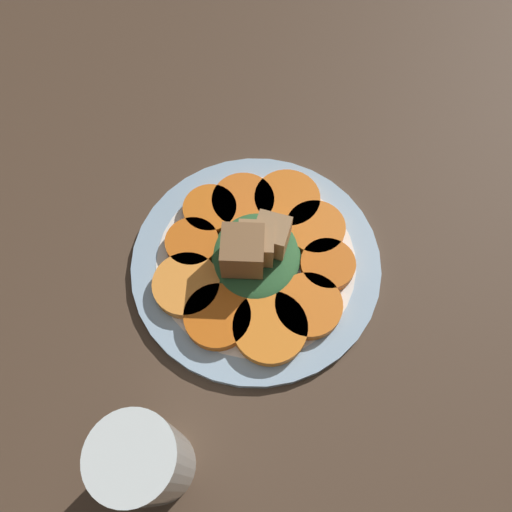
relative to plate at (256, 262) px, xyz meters
The scene contains 15 objects.
table_slab 1.52cm from the plate, ahead, with size 120.00×120.00×2.00cm, color #4C3828.
plate is the anchor object (origin of this frame).
carrot_slice_0 8.07cm from the plate, 128.90° to the right, with size 7.18×7.18×1.39cm, color orange.
carrot_slice_1 8.05cm from the plate, 92.02° to the right, with size 6.06×6.06×1.39cm, color orange.
carrot_slice_2 7.78cm from the plate, 54.98° to the right, with size 6.77×6.77×1.39cm, color orange.
carrot_slice_3 8.40cm from the plate, 19.15° to the right, with size 7.70×7.70×1.39cm, color orange.
carrot_slice_4 7.46cm from the plate, 18.76° to the left, with size 7.31×7.31×1.39cm, color orange.
carrot_slice_5 8.22cm from the plate, 48.11° to the left, with size 6.23×6.23×1.39cm, color orange.
carrot_slice_6 7.50cm from the plate, 83.21° to the left, with size 6.00×6.00×1.39cm, color orange.
carrot_slice_7 8.33cm from the plate, 120.88° to the left, with size 7.28×7.28×1.39cm, color orange.
carrot_slice_8 8.12cm from the plate, 156.66° to the left, with size 7.08×7.08×1.39cm, color #D76115.
carrot_slice_9 8.37cm from the plate, 162.91° to the right, with size 7.82×7.82×1.39cm, color orange.
center_pile 3.01cm from the plate, 118.22° to the left, with size 10.93×9.83×6.53cm.
fork 5.07cm from the plate, 102.07° to the right, with size 16.99×7.51×0.40cm.
water_glass 23.91cm from the plate, 163.34° to the left, with size 7.04×7.04×12.70cm.
Camera 1 is at (-23.55, -2.85, 53.73)cm, focal length 35.00 mm.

